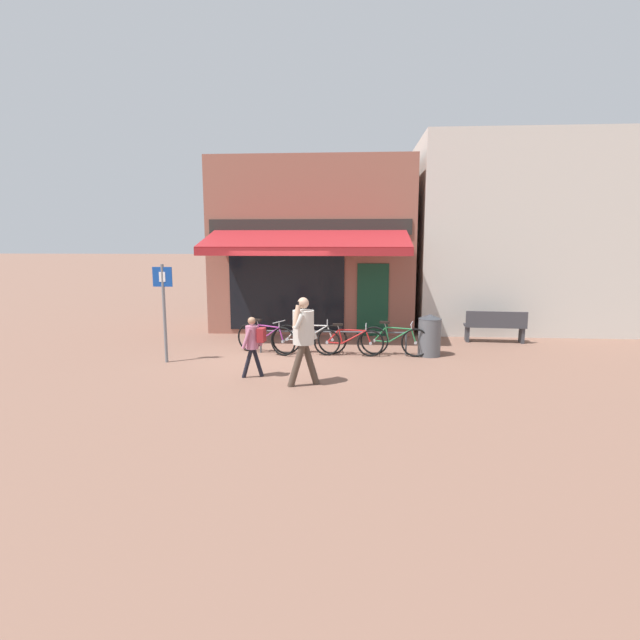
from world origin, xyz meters
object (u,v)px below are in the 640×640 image
Objects in this scene: pedestrian_child at (254,340)px; bicycle_purple at (266,338)px; park_bench at (495,326)px; bicycle_red at (348,342)px; bicycle_green at (395,341)px; pedestrian_adult at (303,332)px; bicycle_silver at (309,338)px; parking_sign at (164,303)px; litter_bin at (429,335)px.

bicycle_purple is at bearing -80.64° from pedestrian_child.
park_bench is (5.99, 1.77, 0.08)m from bicycle_purple.
bicycle_red is 4.38m from park_bench.
pedestrian_child is at bearing -133.52° from bicycle_green.
pedestrian_adult is 1.38× the size of pedestrian_child.
bicycle_silver is 1.07× the size of pedestrian_adult.
parking_sign is (-5.25, -1.02, 1.00)m from bicycle_green.
litter_bin is at bearing -145.00° from pedestrian_child.
litter_bin is (2.77, 2.66, -0.53)m from pedestrian_adult.
pedestrian_adult is at bearing -89.77° from bicycle_silver.
litter_bin is 2.65m from park_bench.
pedestrian_child is (-0.93, -2.16, 0.39)m from bicycle_silver.
bicycle_purple is at bearing 25.95° from parking_sign.
bicycle_silver is at bearing 18.70° from parking_sign.
bicycle_green is 1.33× the size of pedestrian_child.
bicycle_purple is 2.04m from bicycle_red.
parking_sign is at bearing -169.94° from litter_bin.
bicycle_silver is at bearing 26.68° from bicycle_purple.
pedestrian_adult is (-0.82, -2.50, 0.69)m from bicycle_red.
bicycle_green is at bearing 23.78° from bicycle_purple.
bicycle_green is (3.14, -0.01, -0.00)m from bicycle_purple.
bicycle_purple is 1.55× the size of litter_bin.
park_bench is at bearing 27.71° from bicycle_red.
pedestrian_child reaches higher than bicycle_green.
parking_sign is 8.62m from park_bench.
bicycle_purple reaches higher than bicycle_red.
bicycle_red is at bearing -12.11° from bicycle_silver.
bicycle_silver is at bearing -85.19° from pedestrian_adult.
bicycle_silver is 0.82× the size of parking_sign.
park_bench is at bearing 40.53° from bicycle_purple.
parking_sign is at bearing -23.56° from pedestrian_adult.
park_bench reaches higher than bicycle_green.
bicycle_green is at bearing -124.85° from pedestrian_adult.
bicycle_purple is 2.15m from pedestrian_child.
pedestrian_adult reaches higher than bicycle_purple.
park_bench is (3.95, 1.88, 0.11)m from bicycle_red.
pedestrian_adult is (0.14, -2.66, 0.66)m from bicycle_silver.
bicycle_silver reaches higher than bicycle_red.
bicycle_purple is 0.91× the size of pedestrian_adult.
bicycle_silver is 1.47× the size of pedestrian_child.
pedestrian_child is 7.03m from park_bench.
bicycle_silver is 1.11× the size of bicycle_green.
bicycle_silver is 2.39m from pedestrian_child.
pedestrian_adult is at bearing -133.79° from park_bench.
bicycle_silver is 1.13× the size of park_bench.
bicycle_green is at bearing 7.20° from bicycle_red.
pedestrian_child is 4.41m from litter_bin.
bicycle_purple is at bearing -168.74° from bicycle_green.
pedestrian_child reaches higher than bicycle_purple.
bicycle_silver is at bearing -170.23° from bicycle_green.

